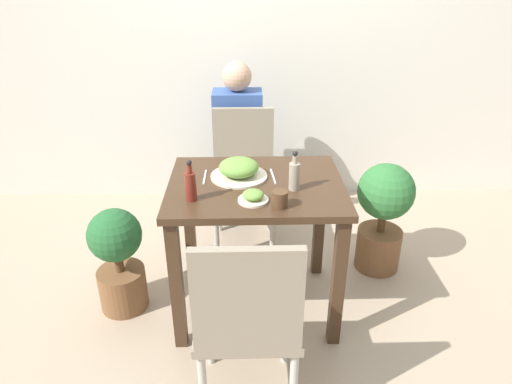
{
  "coord_description": "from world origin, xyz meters",
  "views": [
    {
      "loc": [
        -0.06,
        -2.05,
        1.76
      ],
      "look_at": [
        0.0,
        0.0,
        0.72
      ],
      "focal_mm": 32.0,
      "sensor_mm": 36.0,
      "label": 1
    }
  ],
  "objects_px": {
    "food_plate": "(239,169)",
    "drink_cup": "(280,199)",
    "sauce_bottle": "(191,185)",
    "potted_plant_right": "(383,212)",
    "side_plate": "(253,197)",
    "person_figure": "(238,145)",
    "potted_plant_left": "(118,258)",
    "condiment_bottle": "(294,175)",
    "chair_near": "(247,316)",
    "chair_far": "(244,171)"
  },
  "relations": [
    {
      "from": "sauce_bottle",
      "to": "potted_plant_right",
      "type": "relative_size",
      "value": 0.28
    },
    {
      "from": "food_plate",
      "to": "condiment_bottle",
      "type": "relative_size",
      "value": 1.45
    },
    {
      "from": "chair_far",
      "to": "sauce_bottle",
      "type": "xyz_separation_m",
      "value": [
        -0.24,
        -0.88,
        0.32
      ]
    },
    {
      "from": "side_plate",
      "to": "food_plate",
      "type": "bearing_deg",
      "value": 104.21
    },
    {
      "from": "side_plate",
      "to": "condiment_bottle",
      "type": "distance_m",
      "value": 0.24
    },
    {
      "from": "food_plate",
      "to": "drink_cup",
      "type": "height_order",
      "value": "food_plate"
    },
    {
      "from": "sauce_bottle",
      "to": "condiment_bottle",
      "type": "relative_size",
      "value": 1.0
    },
    {
      "from": "chair_near",
      "to": "food_plate",
      "type": "bearing_deg",
      "value": -87.47
    },
    {
      "from": "condiment_bottle",
      "to": "person_figure",
      "type": "distance_m",
      "value": 1.16
    },
    {
      "from": "chair_far",
      "to": "condiment_bottle",
      "type": "xyz_separation_m",
      "value": [
        0.24,
        -0.78,
        0.32
      ]
    },
    {
      "from": "potted_plant_left",
      "to": "chair_far",
      "type": "bearing_deg",
      "value": 45.6
    },
    {
      "from": "chair_near",
      "to": "condiment_bottle",
      "type": "height_order",
      "value": "condiment_bottle"
    },
    {
      "from": "sauce_bottle",
      "to": "potted_plant_left",
      "type": "bearing_deg",
      "value": 158.28
    },
    {
      "from": "sauce_bottle",
      "to": "person_figure",
      "type": "xyz_separation_m",
      "value": [
        0.2,
        1.19,
        -0.26
      ]
    },
    {
      "from": "drink_cup",
      "to": "potted_plant_left",
      "type": "bearing_deg",
      "value": 163.37
    },
    {
      "from": "potted_plant_right",
      "to": "potted_plant_left",
      "type": "bearing_deg",
      "value": -167.66
    },
    {
      "from": "sauce_bottle",
      "to": "potted_plant_left",
      "type": "relative_size",
      "value": 0.33
    },
    {
      "from": "potted_plant_left",
      "to": "side_plate",
      "type": "bearing_deg",
      "value": -15.13
    },
    {
      "from": "chair_near",
      "to": "condiment_bottle",
      "type": "distance_m",
      "value": 0.73
    },
    {
      "from": "drink_cup",
      "to": "sauce_bottle",
      "type": "height_order",
      "value": "sauce_bottle"
    },
    {
      "from": "person_figure",
      "to": "sauce_bottle",
      "type": "bearing_deg",
      "value": -99.71
    },
    {
      "from": "food_plate",
      "to": "side_plate",
      "type": "bearing_deg",
      "value": -75.79
    },
    {
      "from": "food_plate",
      "to": "condiment_bottle",
      "type": "distance_m",
      "value": 0.31
    },
    {
      "from": "food_plate",
      "to": "side_plate",
      "type": "xyz_separation_m",
      "value": [
        0.07,
        -0.26,
        -0.02
      ]
    },
    {
      "from": "food_plate",
      "to": "drink_cup",
      "type": "relative_size",
      "value": 3.77
    },
    {
      "from": "side_plate",
      "to": "sauce_bottle",
      "type": "height_order",
      "value": "sauce_bottle"
    },
    {
      "from": "chair_near",
      "to": "potted_plant_left",
      "type": "relative_size",
      "value": 1.49
    },
    {
      "from": "food_plate",
      "to": "sauce_bottle",
      "type": "relative_size",
      "value": 1.45
    },
    {
      "from": "potted_plant_left",
      "to": "person_figure",
      "type": "distance_m",
      "value": 1.23
    },
    {
      "from": "chair_near",
      "to": "food_plate",
      "type": "xyz_separation_m",
      "value": [
        -0.03,
        0.76,
        0.29
      ]
    },
    {
      "from": "side_plate",
      "to": "person_figure",
      "type": "height_order",
      "value": "person_figure"
    },
    {
      "from": "condiment_bottle",
      "to": "potted_plant_right",
      "type": "xyz_separation_m",
      "value": [
        0.6,
        0.41,
        -0.45
      ]
    },
    {
      "from": "chair_far",
      "to": "drink_cup",
      "type": "height_order",
      "value": "chair_far"
    },
    {
      "from": "drink_cup",
      "to": "condiment_bottle",
      "type": "distance_m",
      "value": 0.2
    },
    {
      "from": "chair_near",
      "to": "potted_plant_right",
      "type": "bearing_deg",
      "value": -129.18
    },
    {
      "from": "potted_plant_left",
      "to": "chair_near",
      "type": "bearing_deg",
      "value": -44.82
    },
    {
      "from": "chair_near",
      "to": "drink_cup",
      "type": "bearing_deg",
      "value": -109.19
    },
    {
      "from": "food_plate",
      "to": "person_figure",
      "type": "xyz_separation_m",
      "value": [
        -0.01,
        0.95,
        -0.23
      ]
    },
    {
      "from": "condiment_bottle",
      "to": "sauce_bottle",
      "type": "bearing_deg",
      "value": -168.81
    },
    {
      "from": "chair_far",
      "to": "drink_cup",
      "type": "relative_size",
      "value": 11.82
    },
    {
      "from": "drink_cup",
      "to": "potted_plant_left",
      "type": "distance_m",
      "value": 1.01
    },
    {
      "from": "chair_near",
      "to": "food_plate",
      "type": "distance_m",
      "value": 0.81
    },
    {
      "from": "potted_plant_left",
      "to": "potted_plant_right",
      "type": "distance_m",
      "value": 1.57
    },
    {
      "from": "sauce_bottle",
      "to": "drink_cup",
      "type": "bearing_deg",
      "value": -10.74
    },
    {
      "from": "chair_near",
      "to": "person_figure",
      "type": "bearing_deg",
      "value": -88.37
    },
    {
      "from": "sauce_bottle",
      "to": "potted_plant_left",
      "type": "distance_m",
      "value": 0.7
    },
    {
      "from": "sauce_bottle",
      "to": "potted_plant_left",
      "type": "height_order",
      "value": "sauce_bottle"
    },
    {
      "from": "food_plate",
      "to": "chair_far",
      "type": "bearing_deg",
      "value": 87.82
    },
    {
      "from": "chair_far",
      "to": "potted_plant_left",
      "type": "distance_m",
      "value": 1.0
    },
    {
      "from": "side_plate",
      "to": "drink_cup",
      "type": "bearing_deg",
      "value": -25.33
    }
  ]
}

